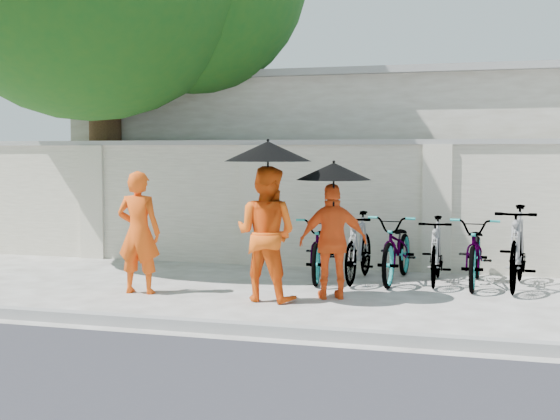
# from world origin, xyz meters

# --- Properties ---
(ground) EXTENTS (80.00, 80.00, 0.00)m
(ground) POSITION_xyz_m (0.00, 0.00, 0.00)
(ground) COLOR silver
(kerb) EXTENTS (40.00, 0.16, 0.12)m
(kerb) POSITION_xyz_m (0.00, -1.70, 0.06)
(kerb) COLOR gray
(kerb) RESTS_ON ground
(compound_wall) EXTENTS (20.00, 0.30, 2.00)m
(compound_wall) POSITION_xyz_m (1.00, 3.20, 1.00)
(compound_wall) COLOR beige
(compound_wall) RESTS_ON ground
(building_behind) EXTENTS (14.00, 6.00, 3.20)m
(building_behind) POSITION_xyz_m (2.00, 7.00, 1.60)
(building_behind) COLOR silver
(building_behind) RESTS_ON ground
(monk_left) EXTENTS (0.61, 0.42, 1.63)m
(monk_left) POSITION_xyz_m (-1.64, 0.14, 0.82)
(monk_left) COLOR #F55210
(monk_left) RESTS_ON ground
(monk_center) EXTENTS (0.92, 0.78, 1.70)m
(monk_center) POSITION_xyz_m (0.13, 0.13, 0.85)
(monk_center) COLOR #F75A11
(monk_center) RESTS_ON ground
(parasol_center) EXTENTS (1.09, 1.09, 1.05)m
(parasol_center) POSITION_xyz_m (0.18, 0.05, 1.89)
(parasol_center) COLOR black
(parasol_center) RESTS_ON ground
(monk_right) EXTENTS (0.94, 0.66, 1.48)m
(monk_right) POSITION_xyz_m (0.92, 0.48, 0.74)
(monk_right) COLOR #FF591A
(monk_right) RESTS_ON ground
(parasol_right) EXTENTS (0.95, 0.95, 0.91)m
(parasol_right) POSITION_xyz_m (0.94, 0.40, 1.64)
(parasol_right) COLOR black
(parasol_right) RESTS_ON ground
(bike_0) EXTENTS (0.85, 1.86, 0.94)m
(bike_0) POSITION_xyz_m (0.43, 1.91, 0.47)
(bike_0) COLOR gray
(bike_0) RESTS_ON ground
(bike_1) EXTENTS (0.52, 1.70, 1.01)m
(bike_1) POSITION_xyz_m (0.98, 1.92, 0.51)
(bike_1) COLOR gray
(bike_1) RESTS_ON ground
(bike_2) EXTENTS (0.74, 1.92, 0.99)m
(bike_2) POSITION_xyz_m (1.54, 2.04, 0.50)
(bike_2) COLOR gray
(bike_2) RESTS_ON ground
(bike_3) EXTENTS (0.49, 1.61, 0.96)m
(bike_3) POSITION_xyz_m (2.09, 2.01, 0.48)
(bike_3) COLOR gray
(bike_3) RESTS_ON ground
(bike_4) EXTENTS (0.67, 1.88, 0.99)m
(bike_4) POSITION_xyz_m (2.64, 2.03, 0.49)
(bike_4) COLOR gray
(bike_4) RESTS_ON ground
(bike_5) EXTENTS (0.70, 1.95, 1.15)m
(bike_5) POSITION_xyz_m (3.19, 1.94, 0.57)
(bike_5) COLOR gray
(bike_5) RESTS_ON ground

